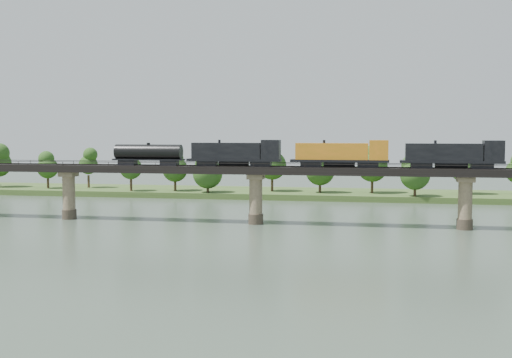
# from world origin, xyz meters

# --- Properties ---
(ground) EXTENTS (400.00, 400.00, 0.00)m
(ground) POSITION_xyz_m (0.00, 0.00, 0.00)
(ground) COLOR #354336
(ground) RESTS_ON ground
(far_bank) EXTENTS (300.00, 24.00, 1.60)m
(far_bank) POSITION_xyz_m (0.00, 85.00, 0.80)
(far_bank) COLOR #344E1F
(far_bank) RESTS_ON ground
(bridge) EXTENTS (236.00, 30.00, 11.50)m
(bridge) POSITION_xyz_m (0.00, 30.00, 5.46)
(bridge) COLOR #473A2D
(bridge) RESTS_ON ground
(bridge_superstructure) EXTENTS (220.00, 4.90, 0.75)m
(bridge_superstructure) POSITION_xyz_m (0.00, 30.00, 11.79)
(bridge_superstructure) COLOR black
(bridge_superstructure) RESTS_ON bridge
(far_treeline) EXTENTS (289.06, 17.54, 13.60)m
(far_treeline) POSITION_xyz_m (-8.21, 80.52, 8.83)
(far_treeline) COLOR #382619
(far_treeline) RESTS_ON far_bank
(freight_train) EXTENTS (76.56, 2.98, 5.27)m
(freight_train) POSITION_xyz_m (9.68, 30.00, 14.02)
(freight_train) COLOR black
(freight_train) RESTS_ON bridge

